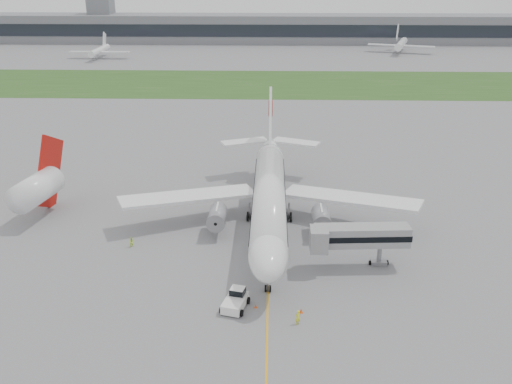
{
  "coord_description": "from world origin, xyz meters",
  "views": [
    {
      "loc": [
        0.3,
        -78.18,
        39.4
      ],
      "look_at": [
        -2.02,
        2.0,
        6.93
      ],
      "focal_mm": 40.0,
      "sensor_mm": 36.0,
      "label": 1
    }
  ],
  "objects_px": {
    "pushback_tug": "(236,300)",
    "neighbor_aircraft": "(38,187)",
    "airliner": "(269,193)",
    "jet_bridge": "(356,237)",
    "ground_crew_near": "(298,317)"
  },
  "relations": [
    {
      "from": "pushback_tug",
      "to": "neighbor_aircraft",
      "type": "bearing_deg",
      "value": 157.12
    },
    {
      "from": "airliner",
      "to": "neighbor_aircraft",
      "type": "bearing_deg",
      "value": 176.47
    },
    {
      "from": "airliner",
      "to": "pushback_tug",
      "type": "bearing_deg",
      "value": -99.49
    },
    {
      "from": "jet_bridge",
      "to": "neighbor_aircraft",
      "type": "height_order",
      "value": "neighbor_aircraft"
    },
    {
      "from": "pushback_tug",
      "to": "neighbor_aircraft",
      "type": "distance_m",
      "value": 42.77
    },
    {
      "from": "jet_bridge",
      "to": "neighbor_aircraft",
      "type": "xyz_separation_m",
      "value": [
        -49.64,
        15.55,
        0.6
      ]
    },
    {
      "from": "jet_bridge",
      "to": "airliner",
      "type": "bearing_deg",
      "value": 128.36
    },
    {
      "from": "airliner",
      "to": "neighbor_aircraft",
      "type": "relative_size",
      "value": 3.25
    },
    {
      "from": "airliner",
      "to": "jet_bridge",
      "type": "distance_m",
      "value": 17.79
    },
    {
      "from": "ground_crew_near",
      "to": "neighbor_aircraft",
      "type": "xyz_separation_m",
      "value": [
        -41.32,
        29.18,
        4.39
      ]
    },
    {
      "from": "pushback_tug",
      "to": "jet_bridge",
      "type": "xyz_separation_m",
      "value": [
        15.8,
        10.25,
        3.72
      ]
    },
    {
      "from": "pushback_tug",
      "to": "neighbor_aircraft",
      "type": "xyz_separation_m",
      "value": [
        -33.84,
        25.8,
        4.32
      ]
    },
    {
      "from": "pushback_tug",
      "to": "neighbor_aircraft",
      "type": "relative_size",
      "value": 0.28
    },
    {
      "from": "jet_bridge",
      "to": "neighbor_aircraft",
      "type": "distance_m",
      "value": 52.02
    },
    {
      "from": "ground_crew_near",
      "to": "neighbor_aircraft",
      "type": "relative_size",
      "value": 0.11
    }
  ]
}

